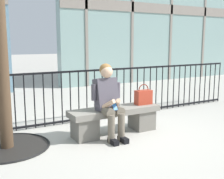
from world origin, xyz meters
name	(u,v)px	position (x,y,z in m)	size (l,w,h in m)	color
ground_plane	(115,133)	(0.00, 0.00, 0.00)	(60.00, 60.00, 0.00)	#B2ADA3
stone_bench	(115,118)	(0.00, 0.00, 0.27)	(1.60, 0.44, 0.45)	gray
seated_person_with_phone	(109,99)	(-0.19, -0.13, 0.65)	(0.52, 0.66, 1.21)	#6B6051
handbag_on_bench	(143,97)	(0.58, -0.01, 0.58)	(0.31, 0.14, 0.37)	#B23823
plaza_railing	(91,95)	(0.00, 0.97, 0.52)	(7.39, 0.04, 1.02)	black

